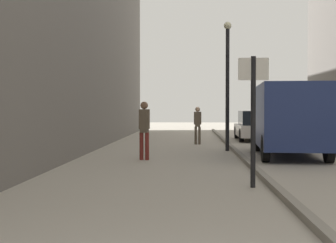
# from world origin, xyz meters

# --- Properties ---
(ground_plane) EXTENTS (80.00, 80.00, 0.00)m
(ground_plane) POSITION_xyz_m (0.00, 12.00, 0.00)
(ground_plane) COLOR #A8A093
(kerb_strip) EXTENTS (0.16, 40.00, 0.12)m
(kerb_strip) POSITION_xyz_m (1.58, 12.00, 0.06)
(kerb_strip) COLOR gray
(kerb_strip) RESTS_ON ground_plane
(pedestrian_main_foreground) EXTENTS (0.35, 0.24, 1.78)m
(pedestrian_main_foreground) POSITION_xyz_m (-1.44, 12.41, 1.03)
(pedestrian_main_foreground) COLOR maroon
(pedestrian_main_foreground) RESTS_ON ground_plane
(pedestrian_mid_block) EXTENTS (0.33, 0.21, 1.64)m
(pedestrian_mid_block) POSITION_xyz_m (0.29, 18.87, 0.95)
(pedestrian_mid_block) COLOR brown
(pedestrian_mid_block) RESTS_ON ground_plane
(delivery_van) EXTENTS (2.37, 5.46, 2.33)m
(delivery_van) POSITION_xyz_m (3.18, 13.72, 1.26)
(delivery_van) COLOR navy
(delivery_van) RESTS_ON ground_plane
(parked_car) EXTENTS (1.89, 4.22, 1.45)m
(parked_car) POSITION_xyz_m (3.20, 21.72, 0.71)
(parked_car) COLOR silver
(parked_car) RESTS_ON ground_plane
(street_sign_post) EXTENTS (0.60, 0.10, 2.60)m
(street_sign_post) POSITION_xyz_m (1.20, 7.41, 1.55)
(street_sign_post) COLOR black
(street_sign_post) RESTS_ON ground_plane
(lamp_post) EXTENTS (0.28, 0.28, 4.76)m
(lamp_post) POSITION_xyz_m (1.33, 15.68, 2.72)
(lamp_post) COLOR black
(lamp_post) RESTS_ON ground_plane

